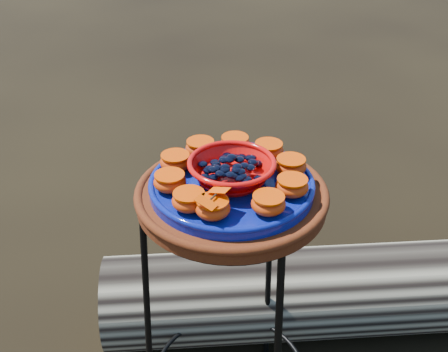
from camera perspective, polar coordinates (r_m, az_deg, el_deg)
The scene contains 19 objects.
plant_stand at distance 1.44m, azimuth 0.66°, elevation -14.31°, with size 0.44×0.44×0.70m, color black, non-canonical shape.
terracotta_saucer at distance 1.21m, azimuth 0.76°, elevation -2.15°, with size 0.41×0.41×0.03m, color #3C100C.
cobalt_plate at distance 1.19m, azimuth 0.77°, elevation -1.02°, with size 0.35×0.35×0.02m, color #010A5A.
red_bowl at distance 1.17m, azimuth 0.79°, elevation 0.45°, with size 0.17×0.17×0.05m, color #C10907, non-canonical shape.
glass_gems at distance 1.15m, azimuth 0.80°, elevation 1.97°, with size 0.14×0.14×0.02m, color black, non-canonical shape.
orange_half_0 at distance 1.07m, azimuth -1.15°, elevation -3.30°, with size 0.07×0.07×0.04m, color #A71600.
orange_half_1 at distance 1.08m, azimuth 4.53°, elevation -2.85°, with size 0.07×0.07×0.04m, color #A71600.
orange_half_2 at distance 1.14m, azimuth 6.92°, elevation -1.07°, with size 0.07×0.07×0.04m, color #A71600.
orange_half_3 at distance 1.21m, azimuth 6.79°, elevation 1.01°, with size 0.07×0.07×0.04m, color #A71600.
orange_half_4 at distance 1.26m, azimuth 4.55°, elevation 2.60°, with size 0.07×0.07×0.04m, color #A71600.
orange_half_5 at distance 1.29m, azimuth 1.12°, elevation 3.26°, with size 0.07×0.07×0.04m, color #A71600.
orange_half_6 at distance 1.27m, azimuth -2.41°, elevation 2.84°, with size 0.07×0.07×0.04m, color #A71600.
orange_half_7 at distance 1.22m, azimuth -4.95°, elevation 1.42°, with size 0.07×0.07×0.04m, color #A71600.
orange_half_8 at distance 1.15m, azimuth -5.52°, elevation -0.61°, with size 0.07×0.07×0.04m, color #A71600.
orange_half_9 at distance 1.09m, azimuth -3.57°, elevation -2.54°, with size 0.07×0.07×0.04m, color #A71600.
butterfly at distance 1.05m, azimuth -1.17°, elevation -2.13°, with size 0.09×0.05×0.02m, color #DB3D00, non-canonical shape.
driftwood_log at distance 1.86m, azimuth 12.98°, elevation -11.25°, with size 1.55×0.41×0.29m, color black, non-canonical shape.
foliage_left at distance 1.91m, azimuth -4.16°, elevation -12.60°, with size 0.23×0.23×0.11m, color #19470F.
foliage_back at distance 2.00m, azimuth 5.81°, elevation -9.75°, with size 0.28×0.28×0.14m, color #19470F.
Camera 1 is at (0.50, -0.86, 1.39)m, focal length 45.00 mm.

